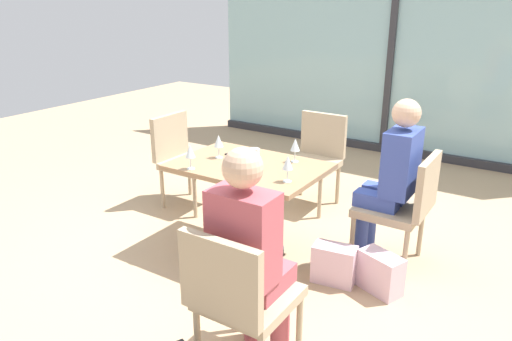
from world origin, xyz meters
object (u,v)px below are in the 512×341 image
wine_glass_1 (219,142)px  handbag_2 (334,264)px  wine_glass_3 (190,152)px  handbag_0 (380,273)px  coffee_cup (255,154)px  wine_glass_2 (288,163)px  chair_far_left (183,155)px  person_far_right (392,174)px  wine_glass_0 (295,145)px  person_front_right (250,250)px  chair_front_right (238,294)px  cell_phone_on_table (234,153)px  chair_near_window (316,154)px  chair_far_right (404,203)px  dining_table_main (249,191)px

wine_glass_1 → handbag_2: 1.27m
wine_glass_3 → handbag_0: wine_glass_3 is taller
wine_glass_3 → coffee_cup: 0.52m
wine_glass_2 → handbag_2: (0.33, 0.11, -0.72)m
wine_glass_1 → coffee_cup: wine_glass_1 is taller
chair_far_left → person_far_right: 2.02m
wine_glass_0 → handbag_0: 1.10m
wine_glass_2 → handbag_2: 0.80m
person_front_right → wine_glass_1: person_front_right is taller
handbag_2 → handbag_0: bearing=3.2°
person_front_right → wine_glass_3: 1.25m
wine_glass_3 → handbag_2: bearing=14.1°
chair_front_right → handbag_2: chair_front_right is taller
person_far_right → handbag_0: 0.72m
coffee_cup → handbag_0: 1.27m
chair_front_right → wine_glass_0: 1.51m
person_front_right → cell_phone_on_table: (-0.95, 1.20, 0.03)m
wine_glass_2 → wine_glass_3: size_ratio=1.00×
chair_front_right → wine_glass_2: bearing=105.8°
chair_near_window → coffee_cup: 1.08m
handbag_0 → wine_glass_3: bearing=-144.7°
chair_far_right → handbag_2: 0.69m
person_far_right → cell_phone_on_table: person_far_right is taller
chair_front_right → cell_phone_on_table: bearing=125.9°
handbag_0 → wine_glass_1: bearing=-158.0°
chair_near_window → wine_glass_2: bearing=-72.2°
chair_near_window → person_front_right: 2.32m
wine_glass_0 → cell_phone_on_table: size_ratio=1.28×
wine_glass_3 → cell_phone_on_table: wine_glass_3 is taller
dining_table_main → wine_glass_3: 0.56m
chair_far_left → wine_glass_0: size_ratio=4.70×
wine_glass_3 → coffee_cup: wine_glass_3 is taller
handbag_2 → dining_table_main: bearing=167.4°
wine_glass_1 → handbag_2: wine_glass_1 is taller
wine_glass_3 → chair_near_window: bearing=78.6°
wine_glass_1 → cell_phone_on_table: bearing=75.2°
chair_far_left → handbag_2: bearing=-15.6°
chair_far_right → chair_front_right: same height
person_front_right → person_far_right: bearing=80.7°
person_front_right → cell_phone_on_table: size_ratio=8.75×
wine_glass_1 → chair_far_right: bearing=18.4°
wine_glass_1 → wine_glass_2: (0.71, -0.17, 0.00)m
wine_glass_3 → handbag_0: size_ratio=0.62×
chair_far_right → chair_far_left: (-2.12, 0.00, 0.00)m
wine_glass_1 → person_far_right: bearing=20.0°
chair_far_right → wine_glass_2: bearing=-135.8°
dining_table_main → wine_glass_0: bearing=41.9°
dining_table_main → handbag_2: 0.85m
chair_front_right → wine_glass_1: bearing=130.4°
chair_far_right → chair_near_window: bearing=146.4°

